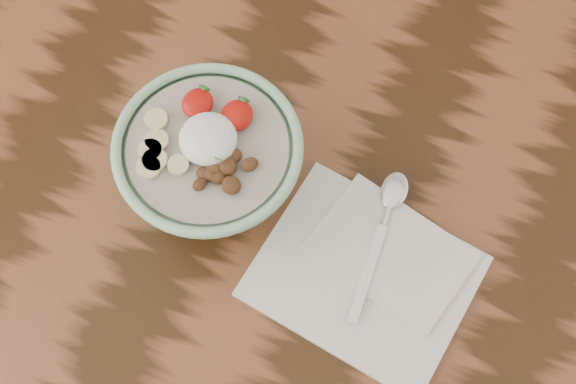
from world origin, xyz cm
name	(u,v)px	position (x,y,z in cm)	size (l,w,h in cm)	color
table	(375,226)	(0.00, 0.00, 65.70)	(160.00, 90.00, 75.00)	black
breakfast_bowl	(211,163)	(-19.14, -6.46, 82.12)	(20.90, 20.90, 14.22)	#8FC197
napkin	(369,271)	(1.71, -9.27, 75.61)	(26.11, 22.59, 1.46)	silver
spoon	(388,210)	(1.09, -1.88, 76.88)	(3.55, 19.34, 1.01)	silver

